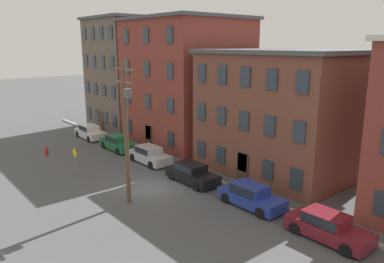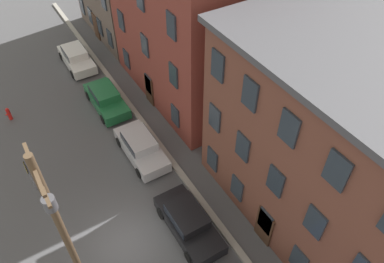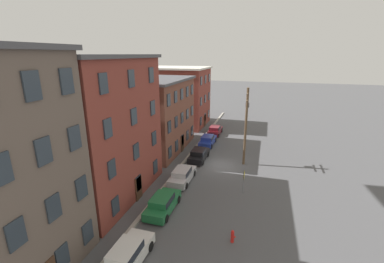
% 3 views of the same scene
% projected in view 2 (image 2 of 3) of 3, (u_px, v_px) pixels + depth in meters
% --- Properties ---
extents(ground_plane, '(200.00, 200.00, 0.00)m').
position_uv_depth(ground_plane, '(128.00, 243.00, 18.92)').
color(ground_plane, '#4C4C4F').
extents(kerb_strip, '(56.00, 0.36, 0.16)m').
position_uv_depth(kerb_strip, '(203.00, 203.00, 20.52)').
color(kerb_strip, '#9E998E').
rests_on(kerb_strip, ground_plane).
extents(apartment_midblock, '(11.66, 10.10, 12.69)m').
position_uv_depth(apartment_midblock, '(210.00, 1.00, 24.14)').
color(apartment_midblock, brown).
rests_on(apartment_midblock, ground_plane).
extents(apartment_far, '(12.13, 11.52, 9.65)m').
position_uv_depth(apartment_far, '(366.00, 131.00, 17.76)').
color(apartment_far, brown).
rests_on(apartment_far, ground_plane).
extents(car_white, '(4.40, 1.92, 1.43)m').
position_uv_depth(car_white, '(76.00, 57.00, 29.60)').
color(car_white, silver).
rests_on(car_white, ground_plane).
extents(car_green, '(4.40, 1.92, 1.43)m').
position_uv_depth(car_green, '(106.00, 98.00, 25.96)').
color(car_green, '#1E6638').
rests_on(car_green, ground_plane).
extents(car_silver, '(4.40, 1.92, 1.43)m').
position_uv_depth(car_silver, '(141.00, 146.00, 22.67)').
color(car_silver, '#B7B7BC').
rests_on(car_silver, ground_plane).
extents(car_black, '(4.40, 1.92, 1.43)m').
position_uv_depth(car_black, '(188.00, 221.00, 18.95)').
color(car_black, black).
rests_on(car_black, ground_plane).
extents(caution_sign, '(0.99, 0.08, 2.42)m').
position_uv_depth(caution_sign, '(28.00, 171.00, 20.16)').
color(caution_sign, slate).
rests_on(caution_sign, ground_plane).
extents(utility_pole, '(2.40, 0.44, 9.16)m').
position_uv_depth(utility_pole, '(62.00, 229.00, 13.66)').
color(utility_pole, brown).
rests_on(utility_pole, ground_plane).
extents(fire_hydrant, '(0.24, 0.34, 0.96)m').
position_uv_depth(fire_hydrant, '(9.00, 114.00, 25.18)').
color(fire_hydrant, red).
rests_on(fire_hydrant, ground_plane).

